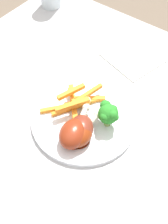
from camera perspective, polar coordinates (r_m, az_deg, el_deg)
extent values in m
cube|color=#B7B7BC|center=(0.67, 1.51, -5.22)|extent=(1.00, 0.89, 0.03)
cylinder|color=gray|center=(1.32, -4.37, 7.46)|extent=(0.06, 0.06, 0.70)
cylinder|color=silver|center=(0.68, 0.00, -1.33)|extent=(0.25, 0.25, 0.01)
cylinder|color=#78A04B|center=(0.66, 4.65, -1.84)|extent=(0.02, 0.02, 0.02)
sphere|color=#278126|center=(0.63, 4.81, -0.39)|extent=(0.05, 0.05, 0.05)
sphere|color=#278126|center=(0.64, 4.19, 1.32)|extent=(0.02, 0.02, 0.02)
sphere|color=#278126|center=(0.62, 5.65, -0.59)|extent=(0.02, 0.02, 0.02)
sphere|color=#278126|center=(0.64, 5.86, 0.56)|extent=(0.02, 0.02, 0.02)
sphere|color=#278126|center=(0.62, 6.09, -1.02)|extent=(0.02, 0.02, 0.02)
sphere|color=#278126|center=(0.64, 6.06, -0.51)|extent=(0.02, 0.02, 0.02)
sphere|color=#278126|center=(0.62, 4.06, -1.03)|extent=(0.02, 0.02, 0.02)
cube|color=orange|center=(0.69, -2.18, 1.96)|extent=(0.08, 0.08, 0.01)
cube|color=orange|center=(0.69, 0.65, 3.51)|extent=(0.03, 0.09, 0.01)
cube|color=orange|center=(0.67, -2.56, 4.01)|extent=(0.03, 0.07, 0.01)
cube|color=orange|center=(0.68, -2.33, 2.85)|extent=(0.05, 0.04, 0.01)
cube|color=orange|center=(0.66, -2.31, 1.42)|extent=(0.05, 0.08, 0.01)
cube|color=orange|center=(0.68, -1.29, 1.70)|extent=(0.05, 0.05, 0.01)
cube|color=orange|center=(0.70, 0.92, 2.61)|extent=(0.07, 0.06, 0.01)
cube|color=orange|center=(0.69, -0.43, 1.69)|extent=(0.07, 0.09, 0.01)
cube|color=orange|center=(0.68, -2.59, 0.74)|extent=(0.06, 0.09, 0.01)
cube|color=orange|center=(0.69, -4.31, 0.90)|extent=(0.08, 0.09, 0.01)
cylinder|color=#5C190C|center=(0.64, -2.11, -5.45)|extent=(0.05, 0.05, 0.00)
ellipsoid|color=maroon|center=(0.62, -2.17, -4.32)|extent=(0.08, 0.09, 0.05)
cylinder|color=beige|center=(0.65, -0.12, -0.31)|extent=(0.02, 0.04, 0.01)
sphere|color=silver|center=(0.66, 0.46, 0.87)|extent=(0.02, 0.02, 0.02)
cylinder|color=#5B1A09|center=(0.64, -1.04, -5.43)|extent=(0.05, 0.05, 0.00)
ellipsoid|color=maroon|center=(0.62, -1.06, -4.50)|extent=(0.06, 0.07, 0.04)
cylinder|color=beige|center=(0.65, 1.86, -1.46)|extent=(0.01, 0.03, 0.01)
sphere|color=silver|center=(0.66, 2.73, -0.51)|extent=(0.02, 0.02, 0.02)
cylinder|color=#511A12|center=(0.65, -0.60, -4.28)|extent=(0.05, 0.05, 0.00)
ellipsoid|color=maroon|center=(0.63, -0.61, -3.31)|extent=(0.08, 0.09, 0.04)
cylinder|color=beige|center=(0.67, 0.28, 0.88)|extent=(0.03, 0.04, 0.01)
sphere|color=silver|center=(0.68, 0.57, 2.30)|extent=(0.02, 0.02, 0.02)
cube|color=white|center=(0.85, 10.51, 11.09)|extent=(0.18, 0.20, 0.00)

